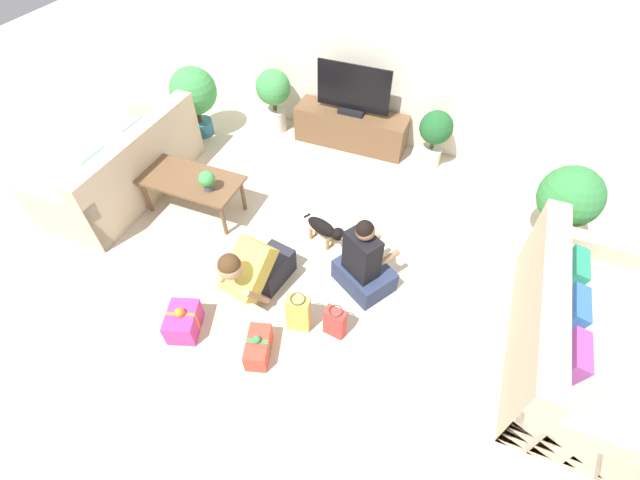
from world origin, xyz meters
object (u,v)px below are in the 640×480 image
object	(u,v)px
sofa_right	(569,333)
dog	(325,229)
person_kneeling	(255,269)
gift_bag_b	(335,322)
tv	(353,92)
sofa_left	(126,169)
coffee_table	(191,182)
potted_plant_corner_right	(569,199)
potted_plant_back_right	(435,134)
tv_console	(351,128)
potted_plant_back_left	(274,94)
tabletop_plant	(207,180)
gift_box_a	(258,347)
gift_box_b	(183,321)
potted_plant_corner_left	(194,94)
person_sitting	(364,265)
gift_bag_a	(299,313)

from	to	relation	value
sofa_right	dog	size ratio (longest dim) A/B	3.67
person_kneeling	gift_bag_b	world-z (taller)	person_kneeling
tv	sofa_left	bearing A→B (deg)	-139.10
coffee_table	potted_plant_corner_right	xyz separation A→B (m)	(3.70, 0.94, 0.21)
potted_plant_back_right	gift_bag_b	size ratio (longest dim) A/B	2.11
dog	sofa_left	bearing A→B (deg)	109.21
tv_console	potted_plant_back_right	size ratio (longest dim) A/B	1.96
tv_console	sofa_left	bearing A→B (deg)	-139.10
potted_plant_back_right	tv_console	bearing A→B (deg)	177.33
sofa_left	person_kneeling	bearing A→B (deg)	69.23
potted_plant_back_left	tabletop_plant	xyz separation A→B (m)	(0.17, -1.89, 0.05)
gift_box_a	gift_box_b	size ratio (longest dim) A/B	0.97
potted_plant_back_left	gift_bag_b	world-z (taller)	potted_plant_back_left
potted_plant_corner_left	gift_box_b	world-z (taller)	potted_plant_corner_left
gift_box_a	person_kneeling	bearing A→B (deg)	117.62
coffee_table	person_sitting	distance (m)	2.09
potted_plant_corner_left	potted_plant_corner_right	bearing A→B (deg)	-5.05
potted_plant_corner_right	potted_plant_back_right	xyz separation A→B (m)	(-1.44, 0.87, -0.16)
gift_box_b	potted_plant_back_left	bearing A→B (deg)	101.48
sofa_left	person_sitting	bearing A→B (deg)	83.44
tv	gift_bag_b	bearing A→B (deg)	-73.50
person_kneeling	gift_bag_b	bearing A→B (deg)	0.66
tv	potted_plant_corner_left	world-z (taller)	tv
gift_bag_a	tabletop_plant	distance (m)	1.71
person_sitting	tabletop_plant	world-z (taller)	person_sitting
dog	gift_bag_b	xyz separation A→B (m)	(0.47, -0.96, -0.05)
potted_plant_corner_right	gift_bag_b	xyz separation A→B (m)	(-1.69, -1.85, -0.45)
person_kneeling	dog	bearing A→B (deg)	76.42
potted_plant_back_left	person_kneeling	bearing A→B (deg)	-67.55
person_kneeling	gift_box_a	xyz separation A→B (m)	(0.30, -0.57, -0.25)
potted_plant_corner_left	potted_plant_back_left	world-z (taller)	potted_plant_corner_left
gift_bag_a	person_kneeling	bearing A→B (deg)	158.90
tv	person_sitting	bearing A→B (deg)	-68.03
potted_plant_back_left	gift_box_a	distance (m)	3.47
potted_plant_corner_left	gift_box_a	bearing A→B (deg)	-49.75
coffee_table	tv	distance (m)	2.24
dog	gift_box_a	xyz separation A→B (m)	(-0.06, -1.40, -0.11)
gift_box_b	gift_bag_b	bearing A→B (deg)	20.64
tv_console	gift_bag_b	world-z (taller)	tv_console
tv	tv_console	bearing A→B (deg)	0.00
coffee_table	gift_bag_a	bearing A→B (deg)	-29.86
potted_plant_back_left	dog	world-z (taller)	potted_plant_back_left
potted_plant_corner_right	potted_plant_corner_left	world-z (taller)	potted_plant_corner_right
dog	potted_plant_corner_left	bearing A→B (deg)	79.80
potted_plant_back_left	sofa_right	bearing A→B (deg)	-30.33
person_kneeling	person_sitting	xyz separation A→B (m)	(0.88, 0.46, -0.05)
potted_plant_back_right	potted_plant_back_left	xyz separation A→B (m)	(-2.15, 0.00, 0.07)
sofa_right	gift_box_a	size ratio (longest dim) A/B	4.93
person_kneeling	potted_plant_back_left	bearing A→B (deg)	122.42
gift_box_b	gift_bag_b	distance (m)	1.33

